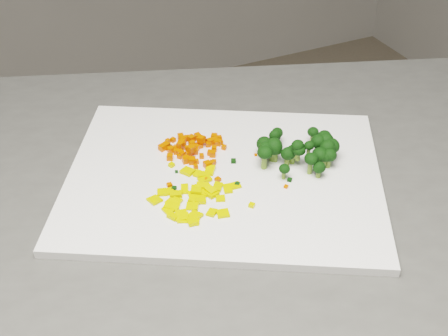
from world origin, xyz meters
name	(u,v)px	position (x,y,z in m)	size (l,w,h in m)	color
cutting_board	(224,177)	(0.27, 0.16, 0.91)	(0.41, 0.32, 0.01)	white
carrot_pile	(193,143)	(0.26, 0.22, 0.92)	(0.09, 0.09, 0.03)	#E93F02
pepper_pile	(196,190)	(0.22, 0.13, 0.92)	(0.11, 0.11, 0.01)	#DDBF0B
broccoli_pile	(298,147)	(0.37, 0.14, 0.94)	(0.11, 0.11, 0.05)	black
carrot_cube_0	(221,142)	(0.30, 0.22, 0.91)	(0.01, 0.01, 0.01)	#E93F02
carrot_cube_1	(219,138)	(0.30, 0.23, 0.91)	(0.01, 0.01, 0.01)	#E93F02
carrot_cube_2	(196,167)	(0.24, 0.18, 0.91)	(0.01, 0.01, 0.01)	#E93F02
carrot_cube_3	(162,147)	(0.22, 0.24, 0.92)	(0.01, 0.01, 0.01)	#E93F02
carrot_cube_4	(215,141)	(0.29, 0.23, 0.92)	(0.01, 0.01, 0.01)	#E93F02
carrot_cube_5	(215,136)	(0.30, 0.24, 0.91)	(0.01, 0.01, 0.01)	#E93F02
carrot_cube_6	(180,156)	(0.23, 0.21, 0.91)	(0.01, 0.01, 0.01)	#E93F02
carrot_cube_7	(194,146)	(0.25, 0.22, 0.92)	(0.01, 0.01, 0.01)	#E93F02
carrot_cube_8	(196,138)	(0.27, 0.25, 0.91)	(0.01, 0.01, 0.01)	#E93F02
carrot_cube_9	(195,146)	(0.26, 0.23, 0.91)	(0.01, 0.01, 0.01)	#E93F02
carrot_cube_10	(202,156)	(0.26, 0.20, 0.91)	(0.01, 0.01, 0.01)	#E93F02
carrot_cube_11	(212,164)	(0.26, 0.18, 0.91)	(0.01, 0.01, 0.01)	#E93F02
carrot_cube_12	(186,159)	(0.24, 0.20, 0.92)	(0.01, 0.01, 0.01)	#E93F02
carrot_cube_13	(180,145)	(0.24, 0.23, 0.92)	(0.01, 0.01, 0.01)	#E93F02
carrot_cube_14	(201,139)	(0.27, 0.23, 0.92)	(0.01, 0.01, 0.01)	#E93F02
carrot_cube_15	(195,148)	(0.26, 0.22, 0.91)	(0.01, 0.01, 0.01)	#E93F02
carrot_cube_16	(202,140)	(0.27, 0.23, 0.92)	(0.01, 0.01, 0.01)	#E93F02
carrot_cube_17	(180,153)	(0.23, 0.22, 0.92)	(0.01, 0.01, 0.01)	#E93F02
carrot_cube_18	(166,146)	(0.22, 0.24, 0.92)	(0.01, 0.01, 0.01)	#E93F02
carrot_cube_19	(204,140)	(0.28, 0.24, 0.91)	(0.01, 0.01, 0.01)	#E93F02
carrot_cube_20	(182,146)	(0.24, 0.23, 0.92)	(0.01, 0.01, 0.01)	#E93F02
carrot_cube_21	(192,146)	(0.25, 0.22, 0.92)	(0.01, 0.01, 0.01)	#E93F02
carrot_cube_22	(176,148)	(0.23, 0.23, 0.91)	(0.01, 0.01, 0.01)	#E93F02
carrot_cube_23	(195,151)	(0.25, 0.22, 0.92)	(0.01, 0.01, 0.01)	#E93F02
carrot_cube_24	(216,143)	(0.29, 0.22, 0.91)	(0.01, 0.01, 0.01)	#E93F02
carrot_cube_25	(193,143)	(0.26, 0.23, 0.92)	(0.01, 0.01, 0.01)	#E93F02
carrot_cube_26	(181,143)	(0.24, 0.23, 0.92)	(0.01, 0.01, 0.01)	#E93F02
carrot_cube_27	(197,146)	(0.26, 0.23, 0.91)	(0.01, 0.01, 0.01)	#E93F02
carrot_cube_28	(197,136)	(0.27, 0.25, 0.92)	(0.01, 0.01, 0.01)	#E93F02
carrot_cube_29	(182,139)	(0.25, 0.25, 0.92)	(0.01, 0.01, 0.01)	#E93F02
carrot_cube_30	(191,139)	(0.26, 0.24, 0.92)	(0.01, 0.01, 0.01)	#E93F02
carrot_cube_31	(214,137)	(0.29, 0.24, 0.92)	(0.01, 0.01, 0.01)	#E93F02
carrot_cube_32	(210,153)	(0.27, 0.20, 0.91)	(0.01, 0.01, 0.01)	#E93F02
carrot_cube_33	(195,149)	(0.26, 0.22, 0.92)	(0.01, 0.01, 0.01)	#E93F02
carrot_cube_34	(168,141)	(0.23, 0.26, 0.91)	(0.01, 0.01, 0.01)	#E93F02
carrot_cube_35	(183,143)	(0.24, 0.23, 0.92)	(0.01, 0.01, 0.01)	#E93F02
carrot_cube_36	(189,154)	(0.24, 0.21, 0.92)	(0.01, 0.01, 0.01)	#E93F02
carrot_cube_37	(187,138)	(0.26, 0.25, 0.91)	(0.01, 0.01, 0.01)	#E93F02
carrot_cube_38	(213,154)	(0.27, 0.20, 0.92)	(0.01, 0.01, 0.01)	#E93F02
carrot_cube_39	(181,143)	(0.24, 0.24, 0.91)	(0.01, 0.01, 0.01)	#E93F02
carrot_cube_40	(181,137)	(0.25, 0.26, 0.92)	(0.01, 0.01, 0.01)	#E93F02
carrot_cube_41	(207,165)	(0.26, 0.18, 0.92)	(0.01, 0.01, 0.01)	#E93F02
carrot_cube_42	(185,160)	(0.23, 0.20, 0.92)	(0.01, 0.01, 0.01)	#E93F02
carrot_cube_43	(203,139)	(0.27, 0.23, 0.92)	(0.01, 0.01, 0.01)	#E93F02
carrot_cube_44	(182,154)	(0.24, 0.22, 0.91)	(0.01, 0.01, 0.01)	#E93F02
carrot_cube_45	(208,144)	(0.28, 0.22, 0.91)	(0.01, 0.01, 0.01)	#E93F02
carrot_cube_46	(176,152)	(0.23, 0.23, 0.91)	(0.01, 0.01, 0.01)	#E93F02
carrot_cube_47	(193,149)	(0.25, 0.22, 0.92)	(0.01, 0.01, 0.01)	#E93F02
carrot_cube_48	(197,162)	(0.25, 0.19, 0.91)	(0.01, 0.01, 0.01)	#E93F02
carrot_cube_49	(214,149)	(0.28, 0.21, 0.91)	(0.01, 0.01, 0.01)	#E93F02
carrot_cube_50	(173,140)	(0.24, 0.26, 0.91)	(0.01, 0.01, 0.01)	#E93F02
carrot_cube_51	(210,142)	(0.28, 0.23, 0.92)	(0.01, 0.01, 0.01)	#E93F02
carrot_cube_52	(224,147)	(0.30, 0.21, 0.91)	(0.01, 0.01, 0.01)	#E93F02
carrot_cube_53	(194,149)	(0.25, 0.22, 0.92)	(0.01, 0.01, 0.01)	#E93F02
carrot_cube_54	(187,148)	(0.24, 0.22, 0.92)	(0.01, 0.01, 0.01)	#E93F02
carrot_cube_55	(191,149)	(0.25, 0.21, 0.92)	(0.01, 0.01, 0.01)	#E93F02
carrot_cube_56	(182,136)	(0.25, 0.26, 0.91)	(0.01, 0.01, 0.01)	#E93F02
carrot_cube_57	(200,146)	(0.27, 0.23, 0.91)	(0.01, 0.01, 0.01)	#E93F02
carrot_cube_58	(183,141)	(0.25, 0.25, 0.91)	(0.01, 0.01, 0.01)	#E93F02
carrot_cube_59	(218,142)	(0.29, 0.22, 0.92)	(0.01, 0.01, 0.01)	#E93F02
carrot_cube_60	(179,147)	(0.24, 0.24, 0.91)	(0.01, 0.01, 0.01)	#E93F02
carrot_cube_61	(192,161)	(0.24, 0.20, 0.92)	(0.01, 0.01, 0.01)	#E93F02
carrot_cube_62	(170,150)	(0.22, 0.23, 0.91)	(0.01, 0.01, 0.01)	#E93F02
carrot_cube_63	(214,162)	(0.27, 0.18, 0.91)	(0.01, 0.01, 0.01)	#E93F02
carrot_cube_64	(192,144)	(0.25, 0.22, 0.92)	(0.01, 0.01, 0.01)	#E93F02
carrot_cube_65	(215,140)	(0.29, 0.23, 0.91)	(0.01, 0.01, 0.01)	#E93F02
carrot_cube_66	(170,157)	(0.22, 0.22, 0.92)	(0.01, 0.01, 0.01)	#E93F02
pepper_chunk_0	(155,200)	(0.17, 0.14, 0.91)	(0.02, 0.02, 0.00)	#DDBF0B
pepper_chunk_1	(194,221)	(0.20, 0.08, 0.91)	(0.01, 0.01, 0.00)	#DDBF0B
pepper_chunk_2	(170,209)	(0.18, 0.12, 0.91)	(0.02, 0.01, 0.00)	#DDBF0B
pepper_chunk_3	(197,195)	(0.22, 0.13, 0.91)	(0.01, 0.02, 0.00)	#DDBF0B
pepper_chunk_4	(212,213)	(0.22, 0.09, 0.91)	(0.01, 0.01, 0.00)	#DDBF0B
pepper_chunk_5	(172,206)	(0.18, 0.12, 0.91)	(0.02, 0.01, 0.00)	#DDBF0B
pepper_chunk_6	(203,185)	(0.23, 0.14, 0.92)	(0.02, 0.01, 0.00)	#DDBF0B
pepper_chunk_7	(200,200)	(0.22, 0.12, 0.91)	(0.02, 0.01, 0.00)	#DDBF0B
pepper_chunk_8	(221,199)	(0.24, 0.11, 0.91)	(0.01, 0.01, 0.00)	#DDBF0B
pepper_chunk_9	(212,194)	(0.24, 0.12, 0.91)	(0.01, 0.02, 0.00)	#DDBF0B
pepper_chunk_10	(176,194)	(0.20, 0.14, 0.91)	(0.01, 0.02, 0.00)	#DDBF0B
pepper_chunk_11	(162,192)	(0.18, 0.15, 0.91)	(0.01, 0.01, 0.00)	#DDBF0B
pepper_chunk_12	(195,198)	(0.22, 0.12, 0.91)	(0.02, 0.01, 0.00)	#DDBF0B
pepper_chunk_13	(171,203)	(0.19, 0.13, 0.91)	(0.01, 0.01, 0.00)	#DDBF0B
pepper_chunk_14	(193,221)	(0.20, 0.09, 0.91)	(0.01, 0.02, 0.00)	#DDBF0B
pepper_chunk_15	(194,193)	(0.22, 0.13, 0.91)	(0.02, 0.01, 0.00)	#DDBF0B
pepper_chunk_16	(211,190)	(0.24, 0.13, 0.92)	(0.01, 0.01, 0.00)	#DDBF0B
pepper_chunk_17	(199,174)	(0.24, 0.17, 0.91)	(0.01, 0.01, 0.00)	#DDBF0B
pepper_chunk_18	(209,191)	(0.24, 0.13, 0.91)	(0.02, 0.02, 0.00)	#DDBF0B
pepper_chunk_19	(181,216)	(0.19, 0.10, 0.91)	(0.02, 0.01, 0.00)	#DDBF0B
pepper_chunk_20	(196,189)	(0.22, 0.13, 0.92)	(0.01, 0.01, 0.00)	#DDBF0B
pepper_chunk_21	(210,171)	(0.26, 0.17, 0.91)	(0.02, 0.01, 0.00)	#DDBF0B
pepper_chunk_22	(197,190)	(0.22, 0.14, 0.91)	(0.02, 0.01, 0.00)	#DDBF0B
pepper_chunk_23	(188,171)	(0.23, 0.18, 0.91)	(0.02, 0.01, 0.00)	#DDBF0B
pepper_chunk_24	(173,216)	(0.18, 0.10, 0.91)	(0.01, 0.01, 0.00)	#DDBF0B
pepper_chunk_25	(235,186)	(0.27, 0.13, 0.91)	(0.01, 0.01, 0.00)	#DDBF0B
pepper_chunk_26	(205,179)	(0.24, 0.15, 0.91)	(0.02, 0.01, 0.00)	#DDBF0B
pepper_chunk_27	(183,218)	(0.19, 0.10, 0.91)	(0.02, 0.01, 0.00)	#DDBF0B
pepper_chunk_28	(204,174)	(0.25, 0.16, 0.91)	(0.02, 0.01, 0.00)	#DDBF0B
pepper_chunk_29	(169,191)	(0.19, 0.15, 0.91)	(0.01, 0.01, 0.00)	#DDBF0B
pepper_chunk_30	(203,192)	(0.23, 0.13, 0.91)	(0.02, 0.01, 0.00)	#DDBF0B
pepper_chunk_31	(192,206)	(0.21, 0.11, 0.91)	(0.01, 0.02, 0.00)	#DDBF0B
pepper_chunk_32	(228,189)	(0.26, 0.12, 0.91)	(0.02, 0.01, 0.00)	#DDBF0B
pepper_chunk_33	(218,187)	(0.25, 0.13, 0.91)	(0.02, 0.01, 0.00)	#DDBF0B
pepper_chunk_34	(223,214)	(0.24, 0.08, 0.91)	(0.01, 0.01, 0.00)	#DDBF0B
pepper_chunk_35	(176,202)	(0.19, 0.13, 0.91)	(0.01, 0.01, 0.00)	#DDBF0B
pepper_chunk_36	(185,189)	(0.21, 0.15, 0.91)	(0.02, 0.01, 0.00)	#DDBF0B
pepper_chunk_37	(197,193)	(0.22, 0.13, 0.91)	(0.02, 0.01, 0.00)	#DDBF0B
pepper_chunk_38	(195,215)	(0.20, 0.09, 0.91)	(0.01, 0.02, 0.00)	#DDBF0B
broccoli_floret_0	(309,149)	(0.38, 0.13, 0.94)	(0.02, 0.02, 0.02)	black
broccoli_floret_1	(329,159)	(0.40, 0.11, 0.92)	(0.03, 0.03, 0.03)	black
broccoli_floret_2	(317,147)	(0.40, 0.14, 0.93)	(0.03, 0.03, 0.03)	black
broccoli_floret_3	(324,161)	(0.40, 0.11, 0.92)	(0.02, 0.02, 0.02)	black
broccoli_floret_4	(293,155)	(0.37, 0.14, 0.92)	(0.03, 0.03, 0.03)	black
broccoli_floret_5	(264,147)	(0.34, 0.17, 0.92)	(0.03, 0.03, 0.03)	black
broccoli_floret_6	(284,172)	(0.34, 0.11, 0.92)	(0.02, 0.02, 0.02)	black
broccoli_floret_7	(319,158)	(0.39, 0.12, 0.92)	(0.03, 0.03, 0.03)	black
broccoli_floret_8	(325,145)	(0.41, 0.14, 0.93)	(0.03, 0.03, 0.03)	black
broccoli_floret_9	(287,157)	(0.36, 0.14, 0.92)	(0.03, 0.03, 0.03)	black
broccoli_floret_10	(277,136)	(0.37, 0.19, 0.92)	(0.02, 0.02, 0.02)	black
broccoli_floret_11	(273,151)	(0.34, 0.16, 0.93)	(0.03, 0.03, 0.03)	black
broccoli_floret_12	(319,170)	(0.38, 0.10, 0.92)	(0.02, 0.02, 0.02)	black
broccoli_floret_13	(265,153)	(0.33, 0.16, 0.93)	(0.03, 0.03, 0.03)	black
broccoli_floret_14	(327,152)	(0.41, 0.12, 0.93)	(0.03, 0.03, 0.03)	black
broccoli_floret_15	(324,148)	(0.41, 0.13, 0.93)	(0.03, 0.03, 0.03)	black
broccoli_floret_16	(276,154)	(0.35, 0.15, 0.92)	(0.02, 0.02, 0.03)	black
broccoli_floret_17	(312,136)	(0.41, 0.17, 0.92)	(0.02, 0.02, 0.03)	black
broccoli_floret_18	(264,158)	(0.33, 0.15, 0.93)	(0.03, 0.03, 0.03)	black
broccoli_floret_19	(331,150)	(0.42, 0.13, 0.93)	(0.03, 0.03, 0.03)	black
broccoli_floret_20	(297,149)	(0.37, 0.13, 0.94)	(0.02, 0.02, 0.03)	black
broccoli_floret_21	(310,164)	(0.37, 0.11, 0.93)	(0.02, 0.02, 0.03)	black
broccoli_floret_22	(298,153)	(0.37, 0.13, 0.93)	(0.02, 0.02, 0.02)	black
broccoli_floret_23	(274,141)	(0.36, 0.18, 0.93)	(0.02, 0.02, 0.03)	black
broccoli_floret_24	(323,142)	(0.42, 0.15, 0.93)	(0.03, 0.03, 0.03)	black
stray_bit_0	(237,184)	(0.28, 0.13, 0.91)	(0.01, 0.01, 0.00)	black
stray_bit_1	(174,188)	(0.20, 0.15, 0.91)	(0.01, 0.01, 0.00)	black
stray_bit_2	(169,147)	(0.23, 0.24, 0.91)	(0.01, 0.01, 0.00)	black
stray_bit_3	(191,172)	(0.23, 0.18, 0.91)	(0.00, 0.00, 0.00)	#DDBF0B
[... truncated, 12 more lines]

